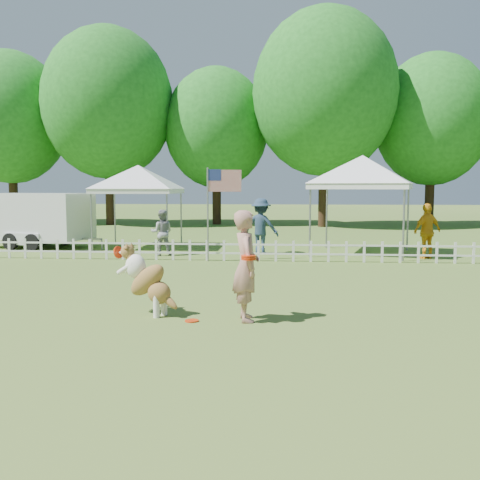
% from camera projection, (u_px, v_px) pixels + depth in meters
% --- Properties ---
extents(ground, '(120.00, 120.00, 0.00)m').
position_uv_depth(ground, '(219.00, 321.00, 8.49)').
color(ground, '#2F551B').
rests_on(ground, ground).
extents(picket_fence, '(22.00, 0.08, 0.60)m').
position_uv_depth(picket_fence, '(250.00, 251.00, 15.40)').
color(picket_fence, silver).
rests_on(picket_fence, ground).
extents(handler, '(0.56, 0.72, 1.76)m').
position_uv_depth(handler, '(246.00, 266.00, 8.44)').
color(handler, '#A97565').
rests_on(handler, ground).
extents(dog, '(1.18, 0.80, 1.16)m').
position_uv_depth(dog, '(148.00, 280.00, 8.86)').
color(dog, brown).
rests_on(dog, ground).
extents(frisbee_on_turf, '(0.26, 0.26, 0.02)m').
position_uv_depth(frisbee_on_turf, '(192.00, 321.00, 8.46)').
color(frisbee_on_turf, red).
rests_on(frisbee_on_turf, ground).
extents(canopy_tent_left, '(2.78, 2.78, 2.84)m').
position_uv_depth(canopy_tent_left, '(139.00, 208.00, 18.72)').
color(canopy_tent_left, white).
rests_on(canopy_tent_left, ground).
extents(canopy_tent_right, '(3.62, 3.62, 3.06)m').
position_uv_depth(canopy_tent_right, '(362.00, 206.00, 16.99)').
color(canopy_tent_right, white).
rests_on(canopy_tent_right, ground).
extents(cargo_trailer, '(4.77, 2.86, 1.96)m').
position_uv_depth(cargo_trailer, '(38.00, 220.00, 18.91)').
color(cargo_trailer, silver).
rests_on(cargo_trailer, ground).
extents(flag_pole, '(1.03, 0.31, 2.69)m').
position_uv_depth(flag_pole, '(208.00, 215.00, 15.27)').
color(flag_pole, gray).
rests_on(flag_pole, ground).
extents(spectator_a, '(0.76, 0.62, 1.43)m').
position_uv_depth(spectator_a, '(162.00, 233.00, 16.67)').
color(spectator_a, gray).
rests_on(spectator_a, ground).
extents(spectator_b, '(1.29, 0.96, 1.78)m').
position_uv_depth(spectator_b, '(261.00, 226.00, 17.07)').
color(spectator_b, '#22354A').
rests_on(spectator_b, ground).
extents(spectator_c, '(1.04, 0.83, 1.66)m').
position_uv_depth(spectator_c, '(427.00, 231.00, 15.87)').
color(spectator_c, orange).
rests_on(spectator_c, ground).
extents(tree_far_left, '(6.60, 6.60, 11.00)m').
position_uv_depth(tree_far_left, '(11.00, 129.00, 31.07)').
color(tree_far_left, '#1D631C').
rests_on(tree_far_left, ground).
extents(tree_left, '(7.40, 7.40, 12.00)m').
position_uv_depth(tree_left, '(108.00, 118.00, 30.00)').
color(tree_left, '#1D631C').
rests_on(tree_left, ground).
extents(tree_center_left, '(6.00, 6.00, 9.80)m').
position_uv_depth(tree_center_left, '(216.00, 139.00, 30.58)').
color(tree_center_left, '#1D631C').
rests_on(tree_center_left, ground).
extents(tree_center_right, '(7.60, 7.60, 12.60)m').
position_uv_depth(tree_center_right, '(324.00, 109.00, 28.43)').
color(tree_center_right, '#1D631C').
rests_on(tree_center_right, ground).
extents(tree_right, '(6.20, 6.20, 10.40)m').
position_uv_depth(tree_right, '(432.00, 132.00, 29.50)').
color(tree_right, '#1D631C').
rests_on(tree_right, ground).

